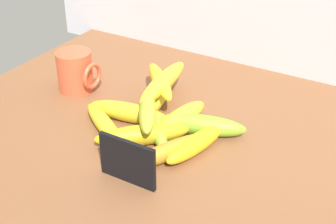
{
  "coord_description": "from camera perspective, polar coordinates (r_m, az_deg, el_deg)",
  "views": [
    {
      "loc": [
        36.35,
        -71.1,
        56.97
      ],
      "look_at": [
        -5.72,
        -0.02,
        8.0
      ],
      "focal_mm": 52.37,
      "sensor_mm": 36.0,
      "label": 1
    }
  ],
  "objects": [
    {
      "name": "banana_10",
      "position": [
        1.07,
        -0.95,
        3.6
      ],
      "size": [
        14.57,
        14.8,
        3.32
      ],
      "primitive_type": "ellipsoid",
      "rotation": [
        0.0,
        0.0,
        2.34
      ],
      "color": "yellow",
      "rests_on": "banana_0"
    },
    {
      "name": "banana_8",
      "position": [
        1.0,
        1.41,
        -0.77
      ],
      "size": [
        6.23,
        16.4,
        4.07
      ],
      "primitive_type": "ellipsoid",
      "rotation": [
        0.0,
        0.0,
        1.43
      ],
      "color": "yellow",
      "rests_on": "counter_top"
    },
    {
      "name": "banana_5",
      "position": [
        0.95,
        -3.03,
        -2.67
      ],
      "size": [
        16.5,
        15.44,
        4.08
      ],
      "primitive_type": "ellipsoid",
      "rotation": [
        0.0,
        0.0,
        3.88
      ],
      "color": "gold",
      "rests_on": "counter_top"
    },
    {
      "name": "banana_7",
      "position": [
        0.99,
        -7.34,
        -1.54
      ],
      "size": [
        17.54,
        12.52,
        3.27
      ],
      "primitive_type": "ellipsoid",
      "rotation": [
        0.0,
        0.0,
        2.59
      ],
      "color": "yellow",
      "rests_on": "counter_top"
    },
    {
      "name": "banana_11",
      "position": [
        1.06,
        -0.56,
        3.49
      ],
      "size": [
        6.01,
        21.28,
        3.83
      ],
      "primitive_type": "ellipsoid",
      "rotation": [
        0.0,
        0.0,
        1.68
      ],
      "color": "yellow",
      "rests_on": "banana_0"
    },
    {
      "name": "banana_1",
      "position": [
        0.98,
        -1.47,
        -1.58
      ],
      "size": [
        13.92,
        14.65,
        3.38
      ],
      "primitive_type": "ellipsoid",
      "rotation": [
        0.0,
        0.0,
        5.46
      ],
      "color": "#94B630",
      "rests_on": "counter_top"
    },
    {
      "name": "chalkboard_sign",
      "position": [
        0.84,
        -4.7,
        -5.91
      ],
      "size": [
        11.0,
        1.8,
        8.4
      ],
      "color": "black",
      "rests_on": "counter_top"
    },
    {
      "name": "banana_6",
      "position": [
        0.98,
        3.66,
        -1.46
      ],
      "size": [
        18.55,
        9.63,
        4.24
      ],
      "primitive_type": "ellipsoid",
      "rotation": [
        0.0,
        0.0,
        3.46
      ],
      "color": "#83B82C",
      "rests_on": "counter_top"
    },
    {
      "name": "banana_0",
      "position": [
        1.08,
        -1.23,
        1.69
      ],
      "size": [
        8.36,
        20.77,
        3.66
      ],
      "primitive_type": "ellipsoid",
      "rotation": [
        0.0,
        0.0,
        1.81
      ],
      "color": "yellow",
      "rests_on": "counter_top"
    },
    {
      "name": "banana_3",
      "position": [
        0.92,
        3.23,
        -3.73
      ],
      "size": [
        6.89,
        16.36,
        3.68
      ],
      "primitive_type": "ellipsoid",
      "rotation": [
        0.0,
        0.0,
        4.5
      ],
      "color": "yellow",
      "rests_on": "counter_top"
    },
    {
      "name": "banana_4",
      "position": [
        0.91,
        0.39,
        -4.46
      ],
      "size": [
        10.89,
        17.63,
        3.55
      ],
      "primitive_type": "ellipsoid",
      "rotation": [
        0.0,
        0.0,
        1.13
      ],
      "color": "#B28724",
      "rests_on": "counter_top"
    },
    {
      "name": "banana_2",
      "position": [
        1.02,
        -4.59,
        -0.06
      ],
      "size": [
        18.45,
        6.86,
        4.07
      ],
      "primitive_type": "ellipsoid",
      "rotation": [
        0.0,
        0.0,
        0.16
      ],
      "color": "gold",
      "rests_on": "counter_top"
    },
    {
      "name": "counter_top",
      "position": [
        0.97,
        2.91,
        -4.17
      ],
      "size": [
        110.0,
        76.0,
        3.0
      ],
      "primitive_type": "cube",
      "color": "brown",
      "rests_on": "ground"
    },
    {
      "name": "coffee_mug",
      "position": [
        1.15,
        -10.67,
        4.7
      ],
      "size": [
        9.63,
        8.13,
        9.31
      ],
      "color": "#E05735",
      "rests_on": "counter_top"
    },
    {
      "name": "banana_9",
      "position": [
        0.96,
        -2.41,
        0.05
      ],
      "size": [
        11.04,
        15.16,
        3.34
      ],
      "primitive_type": "ellipsoid",
      "rotation": [
        0.0,
        0.0,
        5.26
      ],
      "color": "#ABB932",
      "rests_on": "banana_1"
    }
  ]
}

